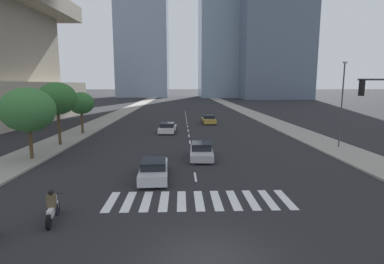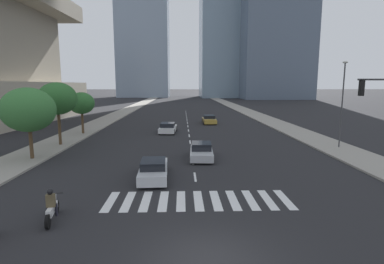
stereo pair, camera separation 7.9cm
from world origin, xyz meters
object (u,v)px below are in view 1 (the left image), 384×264
at_px(motorcycle_lead, 52,208).
at_px(street_lamp_east, 342,98).
at_px(sedan_silver_2, 154,170).
at_px(sedan_gold_0, 209,120).
at_px(street_tree_third, 81,103).
at_px(sedan_silver_1, 201,151).
at_px(street_tree_nearest, 28,110).
at_px(street_tree_second, 57,99).
at_px(sedan_white_3, 168,128).

bearing_deg(motorcycle_lead, street_lamp_east, -64.81).
xyz_separation_m(sedan_silver_2, street_lamp_east, (16.43, 8.50, 4.09)).
height_order(sedan_gold_0, street_tree_third, street_tree_third).
distance_m(sedan_silver_1, street_tree_third, 18.45).
distance_m(motorcycle_lead, street_tree_nearest, 13.02).
relative_size(sedan_silver_1, street_lamp_east, 0.56).
bearing_deg(street_tree_second, street_tree_third, 90.00).
relative_size(sedan_white_3, street_tree_nearest, 0.83).
bearing_deg(sedan_gold_0, sedan_silver_2, -13.05).
distance_m(sedan_silver_2, street_tree_second, 15.19).
xyz_separation_m(motorcycle_lead, street_tree_nearest, (-6.17, 10.95, 3.40)).
bearing_deg(sedan_silver_1, sedan_gold_0, 175.85).
xyz_separation_m(motorcycle_lead, sedan_white_3, (3.93, 24.48, -0.01)).
height_order(street_tree_nearest, street_tree_second, street_tree_second).
bearing_deg(street_tree_third, sedan_white_3, 6.42).
xyz_separation_m(sedan_gold_0, sedan_white_3, (-5.94, -8.78, -0.01)).
height_order(motorcycle_lead, street_tree_second, street_tree_second).
bearing_deg(street_tree_nearest, sedan_gold_0, 54.30).
height_order(street_tree_second, street_tree_third, street_tree_second).
bearing_deg(street_tree_third, street_tree_second, -90.00).
bearing_deg(sedan_silver_2, street_lamp_east, -65.13).
height_order(motorcycle_lead, sedan_silver_1, motorcycle_lead).
bearing_deg(sedan_silver_1, street_lamp_east, 106.82).
distance_m(motorcycle_lead, sedan_white_3, 24.80).
relative_size(sedan_silver_1, street_tree_nearest, 0.79).
xyz_separation_m(street_tree_nearest, street_tree_second, (0.00, 5.61, 0.60)).
height_order(motorcycle_lead, sedan_silver_2, motorcycle_lead).
xyz_separation_m(sedan_silver_1, street_lamp_east, (13.06, 3.31, 4.09)).
xyz_separation_m(sedan_silver_1, street_tree_third, (-13.41, 12.27, 3.16)).
distance_m(street_tree_nearest, street_tree_third, 12.40).
bearing_deg(sedan_silver_2, street_tree_nearest, 60.77).
height_order(sedan_gold_0, sedan_silver_2, sedan_gold_0).
distance_m(motorcycle_lead, street_lamp_east, 25.23).
bearing_deg(sedan_white_3, street_tree_nearest, 146.81).
relative_size(sedan_silver_1, sedan_silver_2, 0.94).
relative_size(sedan_gold_0, street_tree_nearest, 0.81).
bearing_deg(sedan_gold_0, street_tree_second, -44.55).
bearing_deg(street_tree_second, sedan_gold_0, 46.17).
bearing_deg(street_tree_nearest, street_lamp_east, 7.41).
distance_m(sedan_white_3, street_tree_nearest, 17.22).
distance_m(sedan_gold_0, street_tree_second, 23.49).
relative_size(motorcycle_lead, sedan_white_3, 0.47).
xyz_separation_m(sedan_silver_1, sedan_white_3, (-3.32, 13.41, -0.00)).
distance_m(street_lamp_east, street_tree_third, 27.97).
relative_size(sedan_silver_1, street_tree_second, 0.73).
bearing_deg(sedan_silver_1, motorcycle_lead, -30.60).
height_order(sedan_silver_1, street_tree_nearest, street_tree_nearest).
xyz_separation_m(street_lamp_east, street_tree_third, (-26.48, 8.95, -0.94)).
bearing_deg(street_tree_second, sedan_silver_1, -22.23).
height_order(sedan_white_3, street_tree_nearest, street_tree_nearest).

